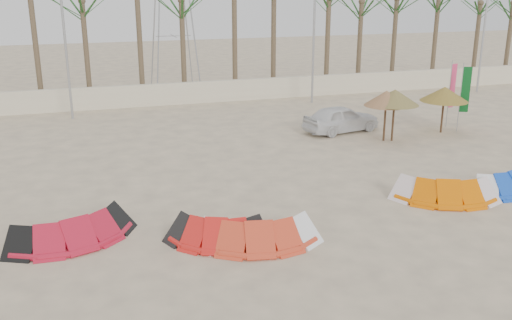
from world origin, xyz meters
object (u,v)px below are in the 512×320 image
object	(u,v)px
parasol_left	(395,97)
parasol_right	(444,94)
kite_blue	(503,178)
car	(341,119)
kite_red_right	(254,227)
kite_red_mid	(215,226)
kite_orange	(440,186)
kite_red_left	(72,224)
parasol_mid	(386,98)

from	to	relation	value
parasol_left	parasol_right	size ratio (longest dim) A/B	1.05
kite_blue	car	size ratio (longest dim) A/B	0.87
kite_red_right	kite_blue	distance (m)	9.87
kite_red_mid	parasol_right	bearing A→B (deg)	32.24
kite_orange	parasol_left	bearing A→B (deg)	72.28
parasol_left	parasol_right	bearing A→B (deg)	11.17
kite_red_left	parasol_right	bearing A→B (deg)	22.28
kite_orange	car	bearing A→B (deg)	85.89
kite_red_left	parasol_mid	distance (m)	15.51
kite_red_right	kite_blue	xyz separation A→B (m)	(9.77, 1.39, -0.00)
kite_red_left	parasol_left	world-z (taller)	parasol_left
kite_blue	parasol_right	world-z (taller)	parasol_right
kite_red_right	parasol_mid	distance (m)	12.38
parasol_mid	parasol_right	world-z (taller)	parasol_mid
kite_red_right	kite_orange	bearing A→B (deg)	10.52
car	parasol_right	bearing A→B (deg)	-120.95
kite_red_right	car	distance (m)	13.05
kite_red_right	car	bearing A→B (deg)	53.52
kite_blue	parasol_left	xyz separation A→B (m)	(-0.45, 6.89, 1.65)
kite_red_right	parasol_left	world-z (taller)	parasol_left
kite_red_mid	car	xyz separation A→B (m)	(8.81, 10.09, 0.25)
kite_orange	car	size ratio (longest dim) A/B	0.99
kite_red_mid	parasol_mid	xyz separation A→B (m)	(10.01, 7.99, 1.59)
kite_red_right	parasol_mid	size ratio (longest dim) A/B	1.57
kite_orange	parasol_right	size ratio (longest dim) A/B	1.67
kite_red_mid	parasol_right	distance (m)	15.99
parasol_mid	parasol_right	xyz separation A→B (m)	(3.45, 0.50, -0.10)
parasol_left	parasol_right	world-z (taller)	parasol_left
parasol_right	kite_blue	bearing A→B (deg)	-109.39
kite_red_left	parasol_mid	xyz separation A→B (m)	(13.93, 6.62, 1.59)
parasol_left	kite_blue	bearing A→B (deg)	-86.28
kite_blue	parasol_right	size ratio (longest dim) A/B	1.47
kite_blue	car	distance (m)	9.32
parasol_left	kite_red_mid	bearing A→B (deg)	-142.78
kite_red_mid	parasol_left	xyz separation A→B (m)	(10.38, 7.88, 1.65)
parasol_left	parasol_mid	distance (m)	0.39
kite_red_left	car	bearing A→B (deg)	34.40
kite_red_left	car	size ratio (longest dim) A/B	1.02
kite_red_left	kite_blue	world-z (taller)	same
parasol_right	kite_red_mid	bearing A→B (deg)	-147.76
kite_orange	parasol_left	distance (m)	7.49
parasol_mid	kite_red_right	bearing A→B (deg)	-136.85
kite_red_left	parasol_mid	world-z (taller)	parasol_mid
kite_orange	kite_blue	world-z (taller)	same
kite_orange	parasol_mid	size ratio (longest dim) A/B	1.64
kite_red_right	car	size ratio (longest dim) A/B	0.95
parasol_left	parasol_mid	bearing A→B (deg)	163.32
kite_blue	kite_red_left	bearing A→B (deg)	178.54
kite_red_mid	kite_red_right	bearing A→B (deg)	-20.90
parasol_mid	kite_red_mid	bearing A→B (deg)	-141.40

